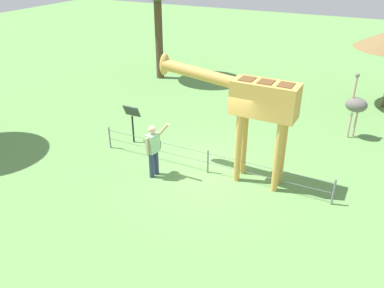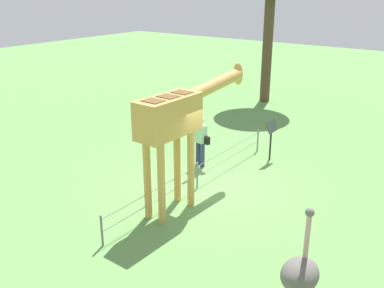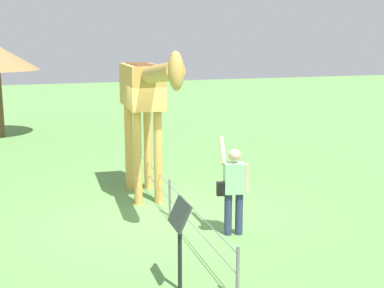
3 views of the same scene
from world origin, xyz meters
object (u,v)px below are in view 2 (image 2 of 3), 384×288
visitor (200,138)px  info_sign (271,131)px  ostrich (300,275)px  giraffe (178,119)px

visitor → info_sign: 2.30m
info_sign → visitor: bearing=139.1°
visitor → ostrich: ostrich is taller
visitor → info_sign: (1.74, -1.50, 0.05)m
visitor → info_sign: visitor is taller
info_sign → giraffe: bearing=173.6°
ostrich → info_sign: size_ratio=1.70×
giraffe → info_sign: giraffe is taller
giraffe → ostrich: giraffe is taller
ostrich → giraffe: bearing=60.4°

